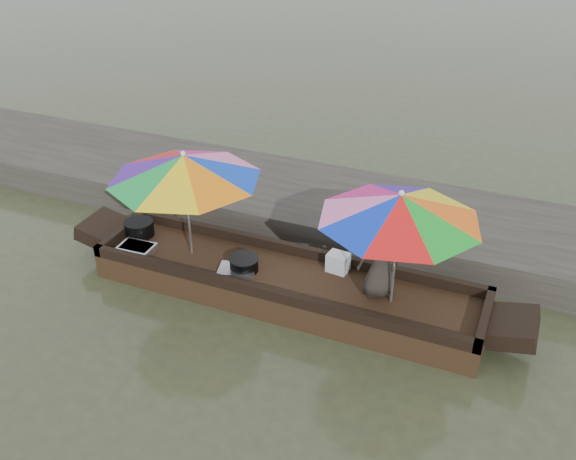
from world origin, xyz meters
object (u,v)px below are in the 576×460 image
at_px(supply_bag, 338,262).
at_px(umbrella_bow, 188,205).
at_px(tray_scallop, 237,270).
at_px(vendor, 380,256).
at_px(cooking_pot, 139,228).
at_px(boat_hull, 285,286).
at_px(umbrella_stern, 396,249).
at_px(tray_crayfish, 137,248).
at_px(charcoal_grill, 244,264).

height_order(supply_bag, umbrella_bow, umbrella_bow).
relative_size(tray_scallop, vendor, 0.44).
bearing_deg(vendor, cooking_pot, -37.39).
distance_m(boat_hull, umbrella_stern, 1.73).
distance_m(tray_scallop, vendor, 1.96).
bearing_deg(umbrella_bow, supply_bag, 10.87).
xyz_separation_m(tray_crayfish, charcoal_grill, (1.61, 0.16, 0.05)).
xyz_separation_m(charcoal_grill, supply_bag, (1.17, 0.48, 0.04)).
relative_size(cooking_pot, tray_crayfish, 0.86).
distance_m(charcoal_grill, supply_bag, 1.26).
distance_m(umbrella_bow, umbrella_stern, 2.87).
bearing_deg(tray_crayfish, umbrella_bow, 18.77).
height_order(charcoal_grill, umbrella_stern, umbrella_stern).
distance_m(boat_hull, umbrella_bow, 1.72).
bearing_deg(boat_hull, charcoal_grill, -170.67).
bearing_deg(tray_crayfish, boat_hull, 6.64).
height_order(charcoal_grill, supply_bag, supply_bag).
relative_size(boat_hull, umbrella_bow, 2.57).
height_order(cooking_pot, charcoal_grill, cooking_pot).
bearing_deg(charcoal_grill, tray_crayfish, -174.31).
xyz_separation_m(boat_hull, supply_bag, (0.61, 0.39, 0.30)).
bearing_deg(supply_bag, tray_crayfish, -166.96).
xyz_separation_m(tray_crayfish, umbrella_stern, (3.62, 0.25, 0.73)).
relative_size(charcoal_grill, supply_bag, 1.37).
distance_m(supply_bag, umbrella_stern, 1.13).
height_order(tray_scallop, vendor, vendor).
bearing_deg(tray_scallop, boat_hull, 15.81).
xyz_separation_m(boat_hull, tray_crayfish, (-2.17, -0.25, 0.22)).
height_order(cooking_pot, tray_crayfish, cooking_pot).
height_order(boat_hull, umbrella_bow, umbrella_bow).
bearing_deg(vendor, umbrella_stern, 117.68).
relative_size(boat_hull, cooking_pot, 12.49).
bearing_deg(umbrella_stern, tray_crayfish, -176.00).
distance_m(charcoal_grill, vendor, 1.87).
xyz_separation_m(cooking_pot, tray_scallop, (1.77, -0.32, -0.08)).
height_order(charcoal_grill, vendor, vendor).
bearing_deg(charcoal_grill, vendor, 6.05).
xyz_separation_m(tray_scallop, charcoal_grill, (0.07, 0.09, 0.06)).
relative_size(tray_scallop, umbrella_stern, 0.25).
height_order(boat_hull, umbrella_stern, umbrella_stern).
bearing_deg(boat_hull, umbrella_bow, 180.00).
bearing_deg(umbrella_bow, boat_hull, 0.00).
distance_m(boat_hull, supply_bag, 0.78).
height_order(boat_hull, tray_scallop, tray_scallop).
relative_size(cooking_pot, charcoal_grill, 1.10).
bearing_deg(cooking_pot, vendor, -0.70).
distance_m(tray_crayfish, charcoal_grill, 1.62).
xyz_separation_m(boat_hull, umbrella_stern, (1.45, 0.00, 0.95)).
height_order(tray_crayfish, tray_scallop, tray_crayfish).
relative_size(tray_scallop, supply_bag, 1.76).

